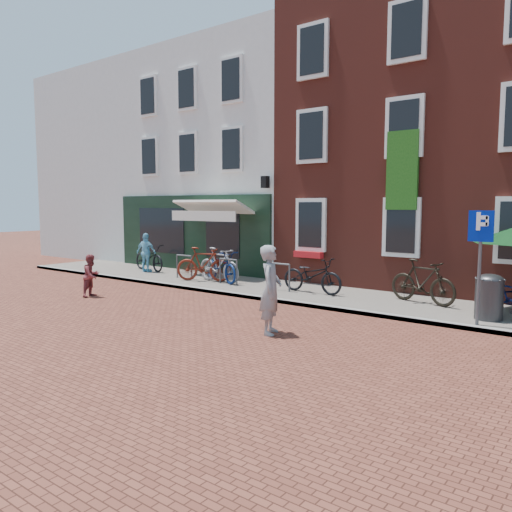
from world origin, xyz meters
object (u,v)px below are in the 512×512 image
Objects in this scene: woman at (271,290)px; bicycle_0 at (149,257)px; bicycle_4 at (312,275)px; parking_sign at (480,247)px; cafe_person at (146,253)px; bicycle_1 at (203,264)px; boy at (91,275)px; bicycle_2 at (221,266)px; bicycle_3 at (219,265)px; bicycle_5 at (423,282)px; litter_bin at (489,294)px.

bicycle_0 is (-9.05, 4.54, -0.30)m from woman.
parking_sign is at bearing -102.31° from bicycle_4.
cafe_person is 0.78× the size of bicycle_1.
bicycle_1 reaches higher than boy.
boy is 0.63× the size of bicycle_0.
woman is at bearing -109.06° from bicycle_2.
woman reaches higher than bicycle_1.
bicycle_3 is (-0.01, -0.10, 0.06)m from bicycle_2.
bicycle_4 is at bearing -68.90° from bicycle_2.
woman is 4.81m from bicycle_5.
litter_bin is at bearing -72.80° from bicycle_2.
boy reaches higher than bicycle_0.
litter_bin is 0.74× the size of cafe_person.
litter_bin is 12.43m from bicycle_0.
boy is 0.63× the size of bicycle_4.
bicycle_1 is 4.03m from bicycle_4.
litter_bin is at bearing 84.25° from parking_sign.
litter_bin is at bearing -94.13° from bicycle_4.
bicycle_1 is at bearing -31.66° from boy.
bicycle_2 is (-8.34, 0.49, -0.05)m from litter_bin.
bicycle_4 is (7.35, -0.08, -0.23)m from cafe_person.
bicycle_4 is (3.49, 0.13, -0.06)m from bicycle_3.
cafe_person is at bearing 14.30° from boy.
litter_bin is 0.58× the size of bicycle_5.
bicycle_0 is at bearing 39.92° from woman.
bicycle_5 reaches higher than bicycle_2.
bicycle_1 is at bearing 96.24° from bicycle_4.
bicycle_1 reaches higher than bicycle_0.
bicycle_3 and bicycle_5 have the same top height.
boy is at bearing 108.75° from cafe_person.
bicycle_2 is 0.11m from bicycle_3.
bicycle_2 is (1.57, 3.86, -0.00)m from boy.
cafe_person is at bearing 93.30° from bicycle_3.
litter_bin reaches higher than bicycle_2.
bicycle_1 is (-8.89, 0.22, 0.01)m from litter_bin.
parking_sign reaches higher than bicycle_0.
bicycle_5 is at bearing -79.24° from bicycle_0.
bicycle_0 is 1.00× the size of bicycle_4.
parking_sign is at bearing -77.63° from bicycle_2.
boy is 3.74m from bicycle_1.
bicycle_4 is 1.03× the size of bicycle_5.
bicycle_1 is at bearing 31.66° from woman.
woman is at bearing -138.18° from parking_sign.
bicycle_1 is (1.02, 3.60, 0.06)m from boy.
litter_bin is at bearing -83.45° from bicycle_0.
bicycle_5 is (6.54, 0.42, 0.06)m from bicycle_2.
bicycle_0 is 3.58m from bicycle_1.
bicycle_3 is (-5.00, 4.03, -0.25)m from woman.
bicycle_4 is at bearing -82.18° from bicycle_0.
bicycle_0 is at bearing 175.86° from litter_bin.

